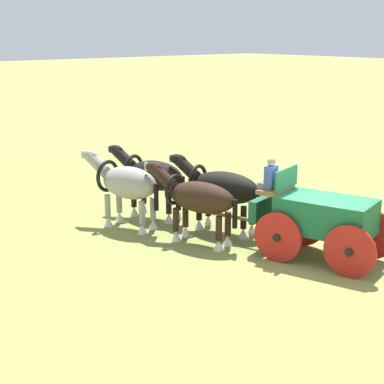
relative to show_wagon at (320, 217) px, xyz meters
The scene contains 6 objects.
ground_plane 1.17m from the show_wagon, 162.58° to the right, with size 220.00×220.00×0.00m, color olive.
show_wagon is the anchor object (origin of this frame).
draft_horse_rear_near 3.46m from the show_wagon, 26.03° to the left, with size 3.03×1.39×2.14m.
draft_horse_rear_off 3.46m from the show_wagon, ahead, with size 3.17×1.48×2.17m.
draft_horse_lead_near 6.02m from the show_wagon, 21.45° to the left, with size 2.91×1.45×2.23m.
draft_horse_lead_off 6.03m from the show_wagon, ahead, with size 2.99×1.44×2.20m.
Camera 1 is at (-9.40, 12.66, 5.84)m, focal length 58.21 mm.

